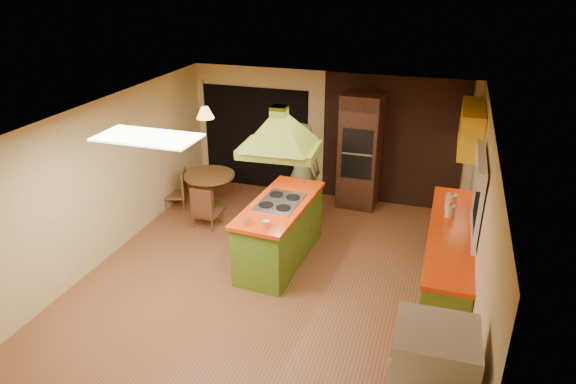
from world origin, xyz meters
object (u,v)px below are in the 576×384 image
(wall_oven, at_px, (360,152))
(canister_large, at_px, (451,202))
(man, at_px, (302,174))
(kitchen_island, at_px, (280,231))
(dining_table, at_px, (210,185))

(wall_oven, xyz_separation_m, canister_large, (1.70, -1.65, -0.06))
(man, xyz_separation_m, canister_large, (2.53, -0.62, 0.11))
(wall_oven, bearing_deg, canister_large, -40.56)
(wall_oven, bearing_deg, kitchen_island, -104.52)
(dining_table, distance_m, canister_large, 4.41)
(man, bearing_deg, wall_oven, -149.20)
(canister_large, bearing_deg, wall_oven, 135.83)
(man, xyz_separation_m, wall_oven, (0.83, 1.03, 0.16))
(kitchen_island, distance_m, canister_large, 2.64)
(man, relative_size, wall_oven, 0.85)
(kitchen_island, relative_size, dining_table, 2.17)
(dining_table, bearing_deg, man, 0.22)
(kitchen_island, distance_m, wall_oven, 2.58)
(kitchen_island, relative_size, canister_large, 8.58)
(kitchen_island, distance_m, dining_table, 2.30)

